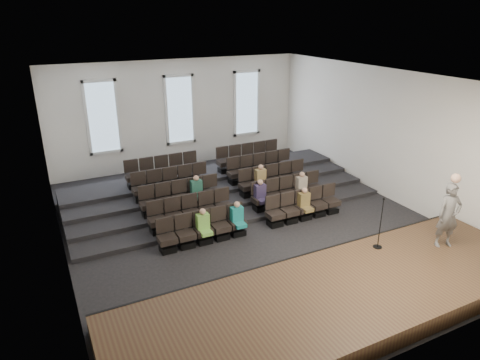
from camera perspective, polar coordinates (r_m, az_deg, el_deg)
name	(u,v)px	position (r m, az deg, el deg)	size (l,w,h in m)	color
ground	(248,223)	(15.16, 1.12, -5.71)	(14.00, 14.00, 0.00)	black
ceiling	(249,78)	(13.63, 1.27, 13.40)	(12.00, 14.00, 0.02)	white
wall_back	(180,114)	(20.46, -8.06, 8.74)	(12.00, 0.04, 5.00)	white
wall_front	(416,255)	(9.11, 22.38, -9.27)	(12.00, 0.04, 5.00)	white
wall_left	(54,186)	(12.73, -23.59, -0.70)	(0.04, 14.00, 5.00)	white
wall_right	(386,134)	(17.70, 18.83, 5.82)	(0.04, 14.00, 5.00)	white
stage	(342,297)	(11.42, 13.45, -14.90)	(11.80, 3.60, 0.50)	#46331E
stage_lip	(302,262)	(12.56, 8.29, -10.83)	(11.80, 0.06, 0.52)	black
risers	(213,187)	(17.69, -3.63, -0.95)	(11.80, 4.80, 0.60)	black
seating_rows	(230,190)	(16.12, -1.39, -1.32)	(6.80, 4.70, 1.67)	black
windows	(180,110)	(20.35, -8.02, 9.25)	(8.44, 0.10, 3.24)	white
audience	(254,197)	(15.20, 1.82, -2.26)	(4.85, 2.64, 1.10)	#7BBE4C
speaker	(449,215)	(13.71, 26.05, -4.26)	(0.71, 0.47, 1.95)	#595755
mic_stand	(379,233)	(13.08, 18.08, -6.72)	(0.26, 0.26, 1.58)	black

